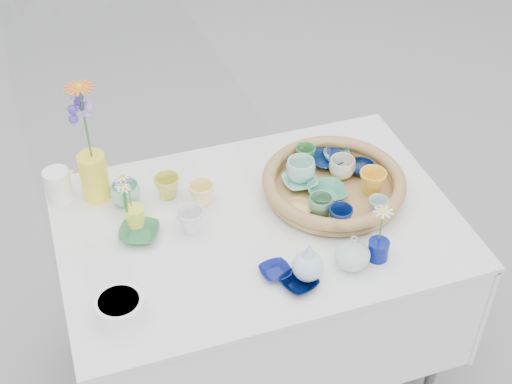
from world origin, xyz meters
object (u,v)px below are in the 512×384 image
object	(u,v)px
tall_vase_yellow	(94,177)
bud_vase_seafoam	(353,252)
display_table	(258,366)
wicker_tray	(334,184)

from	to	relation	value
tall_vase_yellow	bud_vase_seafoam	bearing A→B (deg)	-39.62
display_table	bud_vase_seafoam	size ratio (longest dim) A/B	11.31
wicker_tray	bud_vase_seafoam	distance (m)	0.33
display_table	tall_vase_yellow	distance (m)	1.01
display_table	wicker_tray	world-z (taller)	wicker_tray
wicker_tray	display_table	bearing A→B (deg)	-169.88
bud_vase_seafoam	tall_vase_yellow	world-z (taller)	tall_vase_yellow
display_table	wicker_tray	xyz separation A→B (m)	(0.28, 0.05, 0.80)
bud_vase_seafoam	tall_vase_yellow	distance (m)	0.87
wicker_tray	tall_vase_yellow	distance (m)	0.78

